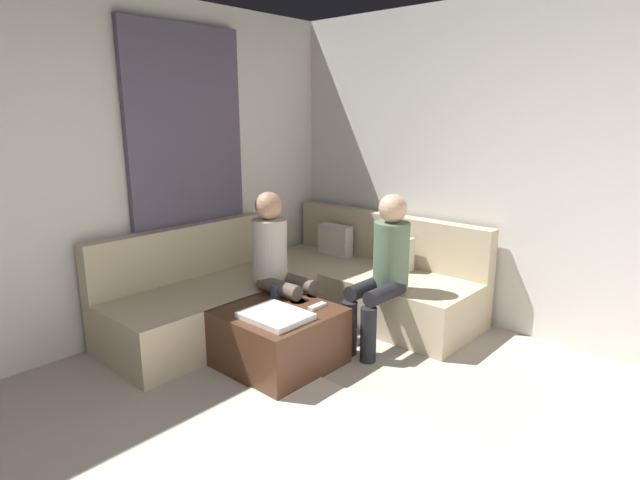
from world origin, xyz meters
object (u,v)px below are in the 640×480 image
ottoman (279,337)px  game_remote (317,306)px  sectional_couch (301,289)px  person_on_couch_side (278,261)px  coffee_mug (275,291)px  person_on_couch_back (384,265)px

ottoman → game_remote: game_remote is taller
sectional_couch → person_on_couch_side: (0.15, -0.41, 0.38)m
coffee_mug → person_on_couch_side: size_ratio=0.08×
coffee_mug → game_remote: size_ratio=0.63×
sectional_couch → ottoman: sectional_couch is taller
coffee_mug → person_on_couch_side: 0.25m
sectional_couch → person_on_couch_back: (0.84, 0.06, 0.38)m
sectional_couch → ottoman: size_ratio=3.36×
person_on_couch_side → person_on_couch_back: bearing=123.8°
sectional_couch → coffee_mug: (0.25, -0.54, 0.19)m
person_on_couch_back → person_on_couch_side: same height
person_on_couch_side → sectional_couch: bearing=-160.1°
coffee_mug → person_on_couch_side: person_on_couch_side is taller
sectional_couch → person_on_couch_back: size_ratio=2.12×
sectional_couch → game_remote: sectional_couch is taller
ottoman → person_on_couch_back: (0.37, 0.77, 0.45)m
sectional_couch → game_remote: bearing=-37.5°
game_remote → sectional_couch: bearing=142.5°
coffee_mug → ottoman: bearing=-39.3°
person_on_couch_side → game_remote: bearing=79.9°
ottoman → person_on_couch_back: 0.97m
game_remote → person_on_couch_back: bearing=70.8°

